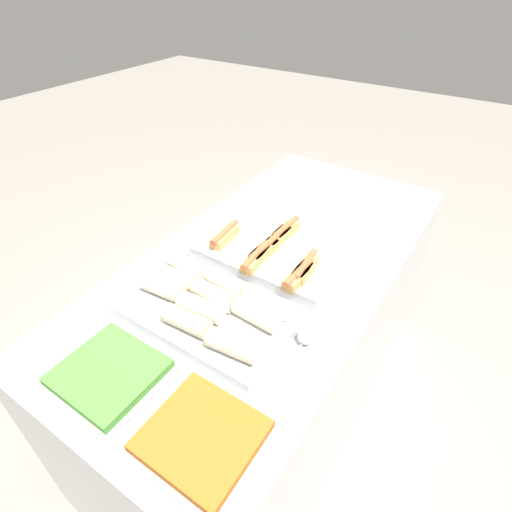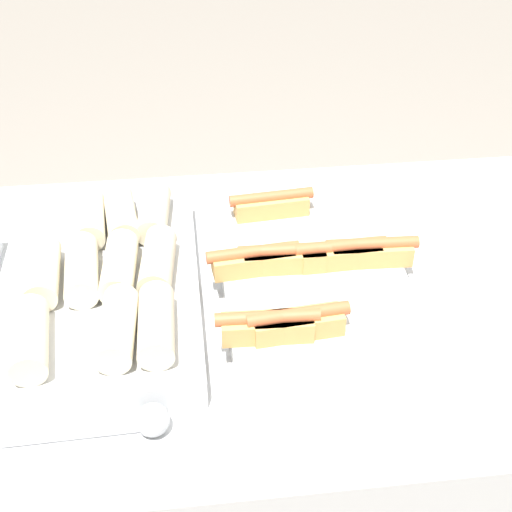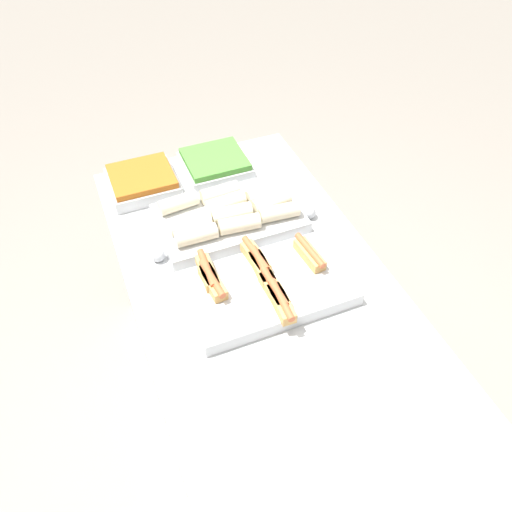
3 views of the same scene
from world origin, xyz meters
TOP-DOWN VIEW (x-y plane):
  - ground_plane at (0.00, 0.00)m, footprint 12.00×12.00m
  - counter at (0.00, 0.00)m, footprint 1.74×0.83m
  - tray_hotdogs at (-0.02, -0.00)m, footprint 0.37×0.52m
  - tray_wraps at (-0.37, 0.00)m, footprint 0.32×0.51m
  - tray_side_front at (-0.70, -0.24)m, footprint 0.24×0.26m
  - tray_side_back at (-0.70, 0.06)m, footprint 0.24×0.26m
  - serving_spoon_near at (-0.31, -0.29)m, footprint 0.23×0.05m
  - serving_spoon_far at (-0.32, 0.29)m, footprint 0.23×0.05m

SIDE VIEW (x-z plane):
  - ground_plane at x=0.00m, z-range 0.00..0.00m
  - counter at x=0.00m, z-range 0.00..0.86m
  - serving_spoon_near at x=-0.31m, z-range 0.86..0.91m
  - serving_spoon_far at x=-0.32m, z-range 0.86..0.91m
  - tray_hotdogs at x=-0.02m, z-range 0.85..0.95m
  - tray_side_front at x=-0.70m, z-range 0.86..0.94m
  - tray_side_back at x=-0.70m, z-range 0.86..0.94m
  - tray_wraps at x=-0.37m, z-range 0.86..0.96m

